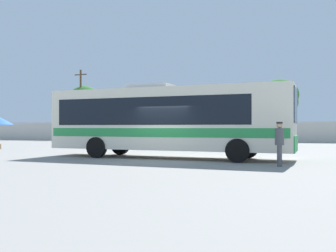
{
  "coord_description": "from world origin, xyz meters",
  "views": [
    {
      "loc": [
        4.5,
        -17.16,
        1.53
      ],
      "look_at": [
        -0.27,
        2.14,
        1.59
      ],
      "focal_mm": 40.64,
      "sensor_mm": 36.0,
      "label": 1
    }
  ],
  "objects_px": {
    "coach_bus_cream_green": "(165,119)",
    "roadside_tree_left": "(84,99)",
    "roadside_tree_midleft": "(168,100)",
    "roadside_tree_right": "(284,103)",
    "parked_car_second_maroon": "(177,135)",
    "utility_pole_near": "(81,103)",
    "roadside_tree_midright": "(280,95)",
    "parked_car_leftmost_grey": "(127,134)",
    "attendant_by_bus_door": "(279,141)"
  },
  "relations": [
    {
      "from": "parked_car_second_maroon",
      "to": "utility_pole_near",
      "type": "height_order",
      "value": "utility_pole_near"
    },
    {
      "from": "parked_car_leftmost_grey",
      "to": "roadside_tree_left",
      "type": "distance_m",
      "value": 12.24
    },
    {
      "from": "coach_bus_cream_green",
      "to": "roadside_tree_midleft",
      "type": "xyz_separation_m",
      "value": [
        -5.96,
        24.64,
        2.76
      ]
    },
    {
      "from": "coach_bus_cream_green",
      "to": "roadside_tree_midright",
      "type": "height_order",
      "value": "roadside_tree_midright"
    },
    {
      "from": "attendant_by_bus_door",
      "to": "roadside_tree_midright",
      "type": "relative_size",
      "value": 0.25
    },
    {
      "from": "parked_car_leftmost_grey",
      "to": "roadside_tree_midleft",
      "type": "xyz_separation_m",
      "value": [
        3.04,
        5.58,
        3.92
      ]
    },
    {
      "from": "utility_pole_near",
      "to": "roadside_tree_left",
      "type": "bearing_deg",
      "value": 86.61
    },
    {
      "from": "parked_car_leftmost_grey",
      "to": "roadside_tree_midright",
      "type": "height_order",
      "value": "roadside_tree_midright"
    },
    {
      "from": "roadside_tree_right",
      "to": "roadside_tree_left",
      "type": "bearing_deg",
      "value": -175.47
    },
    {
      "from": "coach_bus_cream_green",
      "to": "roadside_tree_midright",
      "type": "distance_m",
      "value": 27.89
    },
    {
      "from": "coach_bus_cream_green",
      "to": "parked_car_leftmost_grey",
      "type": "bearing_deg",
      "value": 115.28
    },
    {
      "from": "attendant_by_bus_door",
      "to": "roadside_tree_left",
      "type": "height_order",
      "value": "roadside_tree_left"
    },
    {
      "from": "parked_car_second_maroon",
      "to": "utility_pole_near",
      "type": "bearing_deg",
      "value": 153.22
    },
    {
      "from": "roadside_tree_midleft",
      "to": "roadside_tree_right",
      "type": "xyz_separation_m",
      "value": [
        13.16,
        3.98,
        -0.27
      ]
    },
    {
      "from": "utility_pole_near",
      "to": "attendant_by_bus_door",
      "type": "bearing_deg",
      "value": -51.31
    },
    {
      "from": "roadside_tree_left",
      "to": "roadside_tree_midleft",
      "type": "height_order",
      "value": "roadside_tree_left"
    },
    {
      "from": "attendant_by_bus_door",
      "to": "roadside_tree_left",
      "type": "bearing_deg",
      "value": 127.72
    },
    {
      "from": "parked_car_leftmost_grey",
      "to": "roadside_tree_midright",
      "type": "relative_size",
      "value": 0.6
    },
    {
      "from": "coach_bus_cream_green",
      "to": "roadside_tree_left",
      "type": "distance_m",
      "value": 32.08
    },
    {
      "from": "coach_bus_cream_green",
      "to": "roadside_tree_midright",
      "type": "xyz_separation_m",
      "value": [
        6.72,
        26.86,
        3.28
      ]
    },
    {
      "from": "coach_bus_cream_green",
      "to": "roadside_tree_midleft",
      "type": "height_order",
      "value": "roadside_tree_midleft"
    },
    {
      "from": "coach_bus_cream_green",
      "to": "parked_car_second_maroon",
      "type": "height_order",
      "value": "coach_bus_cream_green"
    },
    {
      "from": "attendant_by_bus_door",
      "to": "roadside_tree_left",
      "type": "xyz_separation_m",
      "value": [
        -22.91,
        29.62,
        4.17
      ]
    },
    {
      "from": "roadside_tree_left",
      "to": "parked_car_leftmost_grey",
      "type": "bearing_deg",
      "value": -41.64
    },
    {
      "from": "utility_pole_near",
      "to": "roadside_tree_midleft",
      "type": "xyz_separation_m",
      "value": [
        11.65,
        -1.07,
        0.13
      ]
    },
    {
      "from": "utility_pole_near",
      "to": "roadside_tree_midright",
      "type": "bearing_deg",
      "value": 2.71
    },
    {
      "from": "roadside_tree_left",
      "to": "coach_bus_cream_green",
      "type": "bearing_deg",
      "value": -56.65
    },
    {
      "from": "parked_car_leftmost_grey",
      "to": "roadside_tree_left",
      "type": "relative_size",
      "value": 0.62
    },
    {
      "from": "coach_bus_cream_green",
      "to": "parked_car_leftmost_grey",
      "type": "height_order",
      "value": "coach_bus_cream_green"
    },
    {
      "from": "roadside_tree_right",
      "to": "attendant_by_bus_door",
      "type": "bearing_deg",
      "value": -93.34
    },
    {
      "from": "attendant_by_bus_door",
      "to": "roadside_tree_midleft",
      "type": "relative_size",
      "value": 0.27
    },
    {
      "from": "roadside_tree_left",
      "to": "roadside_tree_right",
      "type": "bearing_deg",
      "value": 4.53
    },
    {
      "from": "parked_car_leftmost_grey",
      "to": "roadside_tree_midright",
      "type": "xyz_separation_m",
      "value": [
        15.72,
        7.8,
        4.45
      ]
    },
    {
      "from": "attendant_by_bus_door",
      "to": "roadside_tree_right",
      "type": "bearing_deg",
      "value": 86.66
    },
    {
      "from": "parked_car_second_maroon",
      "to": "roadside_tree_midleft",
      "type": "height_order",
      "value": "roadside_tree_midleft"
    },
    {
      "from": "roadside_tree_left",
      "to": "roadside_tree_midright",
      "type": "xyz_separation_m",
      "value": [
        24.27,
        0.2,
        0.08
      ]
    },
    {
      "from": "attendant_by_bus_door",
      "to": "parked_car_second_maroon",
      "type": "relative_size",
      "value": 0.39
    },
    {
      "from": "parked_car_leftmost_grey",
      "to": "roadside_tree_right",
      "type": "height_order",
      "value": "roadside_tree_right"
    },
    {
      "from": "attendant_by_bus_door",
      "to": "roadside_tree_midleft",
      "type": "distance_m",
      "value": 30.06
    },
    {
      "from": "roadside_tree_midleft",
      "to": "roadside_tree_right",
      "type": "distance_m",
      "value": 13.75
    },
    {
      "from": "parked_car_second_maroon",
      "to": "roadside_tree_midleft",
      "type": "xyz_separation_m",
      "value": [
        -2.49,
        6.06,
        3.93
      ]
    },
    {
      "from": "utility_pole_near",
      "to": "parked_car_second_maroon",
      "type": "bearing_deg",
      "value": -26.78
    },
    {
      "from": "utility_pole_near",
      "to": "roadside_tree_midright",
      "type": "xyz_separation_m",
      "value": [
        24.33,
        1.15,
        0.65
      ]
    },
    {
      "from": "parked_car_leftmost_grey",
      "to": "roadside_tree_midright",
      "type": "bearing_deg",
      "value": 26.4
    },
    {
      "from": "roadside_tree_left",
      "to": "roadside_tree_midleft",
      "type": "relative_size",
      "value": 1.05
    },
    {
      "from": "utility_pole_near",
      "to": "coach_bus_cream_green",
      "type": "bearing_deg",
      "value": -55.6
    },
    {
      "from": "roadside_tree_midleft",
      "to": "roadside_tree_right",
      "type": "height_order",
      "value": "roadside_tree_midleft"
    },
    {
      "from": "attendant_by_bus_door",
      "to": "roadside_tree_midright",
      "type": "distance_m",
      "value": 30.16
    },
    {
      "from": "parked_car_leftmost_grey",
      "to": "parked_car_second_maroon",
      "type": "relative_size",
      "value": 0.95
    },
    {
      "from": "coach_bus_cream_green",
      "to": "utility_pole_near",
      "type": "height_order",
      "value": "utility_pole_near"
    }
  ]
}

